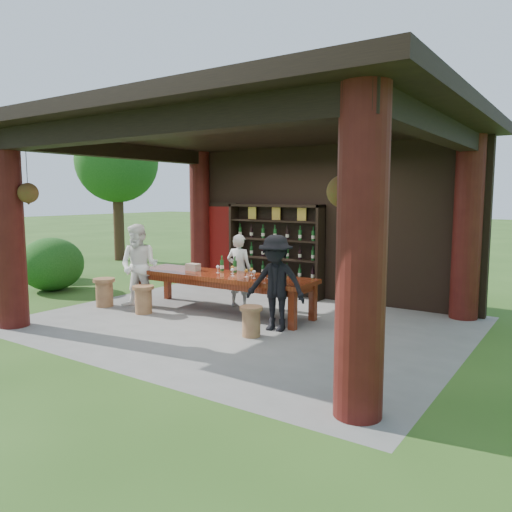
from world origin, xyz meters
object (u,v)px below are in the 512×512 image
Objects in this scene: stool_near_right at (251,321)px; stool_far_left at (104,292)px; host at (239,270)px; napkin_basket at (193,267)px; guest_man at (276,283)px; wine_shelf at (275,250)px; stool_near_left at (143,299)px; tasting_table at (222,280)px; guest_woman at (139,266)px.

stool_near_right is 3.71m from stool_far_left.
host is 0.93m from napkin_basket.
stool_far_left is 3.89m from guest_man.
stool_near_left is at bearing -110.65° from wine_shelf.
stool_near_right is 2.45m from napkin_basket.
stool_near_right is (1.41, -1.05, -0.38)m from tasting_table.
guest_woman is at bearing 24.84° from stool_far_left.
host reaches higher than stool_near_right.
wine_shelf is at bearing 91.90° from tasting_table.
stool_near_right is at bearing -28.00° from guest_woman.
wine_shelf is 2.14m from napkin_basket.
wine_shelf is 1.44m from host.
stool_near_right is 0.85× the size of stool_far_left.
wine_shelf reaches higher than stool_near_right.
guest_man is at bearing -12.95° from napkin_basket.
stool_far_left is at bearing -157.92° from tasting_table.
guest_woman reaches higher than host.
tasting_table reaches higher than stool_far_left.
guest_man is 2.32m from napkin_basket.
stool_near_right is at bearing -111.68° from guest_man.
tasting_table is 1.63m from guest_man.
wine_shelf is 2.07m from tasting_table.
guest_man reaches higher than tasting_table.
wine_shelf is 1.46× the size of guest_man.
stool_near_left is 0.32× the size of guest_woman.
guest_woman is (-1.53, -2.64, -0.19)m from wine_shelf.
guest_woman is 6.46× the size of napkin_basket.
tasting_table is at bearing -0.16° from napkin_basket.
host reaches higher than napkin_basket.
host is 1.95m from guest_man.
guest_man reaches higher than host.
guest_woman is at bearing 173.08° from guest_man.
tasting_table is 1.53m from stool_near_left.
stool_far_left is 0.39× the size of host.
napkin_basket is at bearing 30.73° from stool_far_left.
stool_near_right is at bearing -3.05° from stool_near_left.
stool_far_left is at bearing -174.74° from guest_woman.
tasting_table is 6.58× the size of stool_far_left.
guest_man is 6.15× the size of napkin_basket.
napkin_basket is (-0.66, -2.03, -0.21)m from wine_shelf.
host is 5.66× the size of napkin_basket.
wine_shelf is 3.77m from stool_far_left.
wine_shelf is 0.62× the size of tasting_table.
guest_woman is 1.05× the size of guest_man.
guest_man is (2.72, 0.40, 0.52)m from stool_near_left.
tasting_table is 0.75m from napkin_basket.
host is (-1.45, 1.67, 0.48)m from stool_near_right.
napkin_basket reaches higher than stool_near_right.
stool_far_left is (-2.23, -2.96, -0.73)m from wine_shelf.
guest_woman is 3.14m from guest_man.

